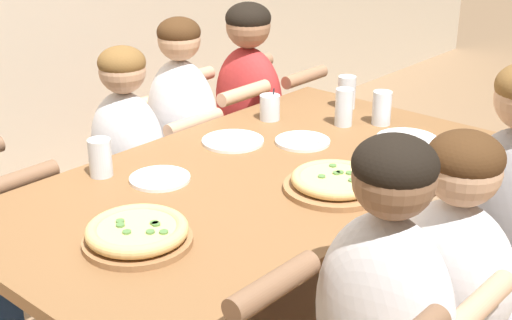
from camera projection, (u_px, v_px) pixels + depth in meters
name	position (u px, v px, depth m)	size (l,w,h in m)	color
dining_table	(256.00, 196.00, 2.39)	(1.82, 0.98, 0.76)	brown
pizza_board_main	(137.00, 233.00, 1.91)	(0.30, 0.30, 0.06)	#996B42
pizza_board_second	(335.00, 182.00, 2.23)	(0.32, 0.32, 0.05)	#996B42
empty_plate_a	(160.00, 178.00, 2.31)	(0.20, 0.20, 0.02)	white
empty_plate_b	(233.00, 141.00, 2.62)	(0.23, 0.23, 0.02)	white
empty_plate_c	(303.00, 141.00, 2.62)	(0.20, 0.20, 0.02)	white
empty_plate_d	(407.00, 139.00, 2.64)	(0.23, 0.23, 0.02)	white
cocktail_glass_blue	(270.00, 109.00, 2.85)	(0.08, 0.08, 0.13)	silver
drinking_glass_a	(347.00, 94.00, 2.98)	(0.07, 0.07, 0.14)	silver
drinking_glass_b	(344.00, 109.00, 2.78)	(0.07, 0.07, 0.15)	silver
drinking_glass_c	(392.00, 160.00, 2.32)	(0.06, 0.06, 0.13)	silver
drinking_glass_d	(100.00, 160.00, 2.33)	(0.08, 0.08, 0.13)	silver
drinking_glass_e	(382.00, 110.00, 2.79)	(0.07, 0.07, 0.13)	silver
diner_far_center	(132.00, 187.00, 2.92)	(0.51, 0.40, 1.07)	silver
diner_near_midright	(505.00, 256.00, 2.28)	(0.51, 0.40, 1.18)	#99999E
diner_far_midright	(185.00, 159.00, 3.11)	(0.51, 0.40, 1.14)	silver
diner_far_right	(249.00, 131.00, 3.40)	(0.51, 0.40, 1.14)	#B22D2D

